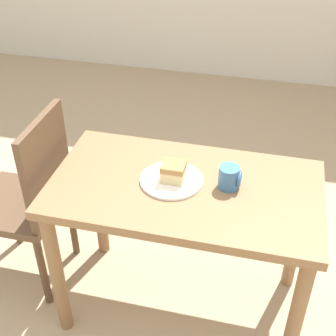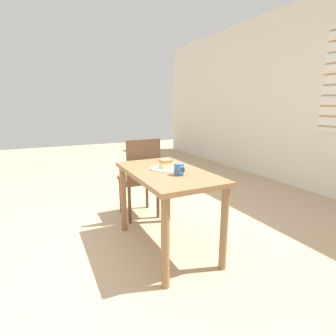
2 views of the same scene
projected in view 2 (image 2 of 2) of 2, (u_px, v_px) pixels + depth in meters
ground_plane at (132, 252)px, 2.35m from camera, size 14.00×14.00×0.00m
dining_table_near at (167, 184)px, 2.30m from camera, size 1.09×0.61×0.73m
chair_near_window at (140, 176)px, 2.98m from camera, size 0.40×0.40×0.93m
plate at (165, 168)px, 2.33m from camera, size 0.26×0.26×0.01m
cake_slice at (165, 164)px, 2.31m from camera, size 0.09×0.09×0.08m
coffee_mug at (179, 169)px, 2.12m from camera, size 0.09×0.08×0.09m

